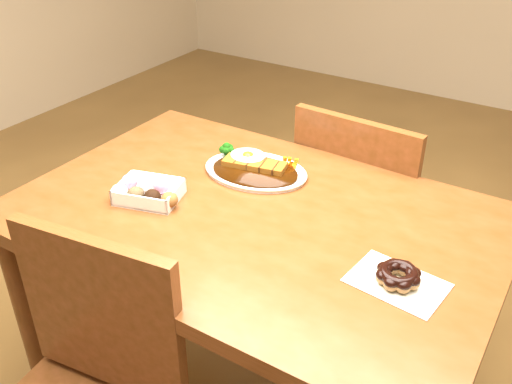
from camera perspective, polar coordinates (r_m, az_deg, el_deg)
The scene contains 5 objects.
table at distance 1.48m, azimuth -0.23°, elevation -5.27°, with size 1.20×0.80×0.75m.
chair_far at distance 1.94m, azimuth 10.76°, elevation -2.33°, with size 0.44×0.44×0.87m.
katsu_curry_plate at distance 1.59m, azimuth -0.15°, elevation 2.41°, with size 0.31×0.24×0.06m.
donut_box at distance 1.49m, azimuth -10.82°, elevation 0.08°, with size 0.19×0.16×0.04m.
pon_de_ring at distance 1.23m, azimuth 14.03°, elevation -8.15°, with size 0.21×0.16×0.04m.
Camera 1 is at (0.64, -1.01, 1.52)m, focal length 40.00 mm.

